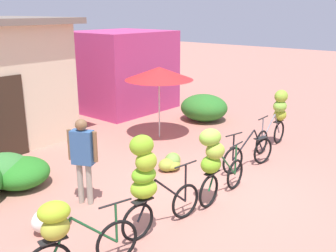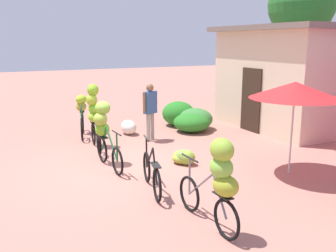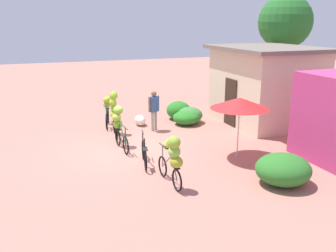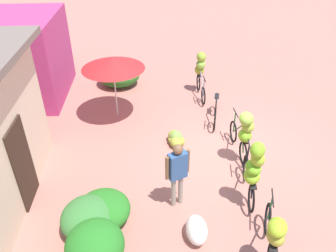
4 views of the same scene
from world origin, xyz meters
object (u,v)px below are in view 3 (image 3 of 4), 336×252
at_px(bicycle_leftmost, 107,108).
at_px(produce_sack, 140,120).
at_px(building_low, 265,84).
at_px(bicycle_rightmost, 174,157).
at_px(tree_behind_building, 285,23).
at_px(bicycle_near_pile, 114,111).
at_px(bicycle_by_shop, 144,154).
at_px(market_umbrella, 240,103).
at_px(bicycle_center_loaded, 119,123).
at_px(banana_pile_on_ground, 171,144).
at_px(person_vendor, 154,107).

distance_m(bicycle_leftmost, produce_sack, 1.51).
xyz_separation_m(building_low, bicycle_rightmost, (5.02, -6.27, -0.78)).
xyz_separation_m(tree_behind_building, bicycle_near_pile, (2.32, -9.49, -3.28)).
relative_size(bicycle_by_shop, bicycle_rightmost, 0.97).
xyz_separation_m(building_low, bicycle_leftmost, (-1.91, -6.63, -0.95)).
height_order(market_umbrella, bicycle_near_pile, market_umbrella).
distance_m(bicycle_center_loaded, banana_pile_on_ground, 1.99).
distance_m(bicycle_by_shop, produce_sack, 4.57).
distance_m(bicycle_near_pile, bicycle_center_loaded, 1.57).
distance_m(tree_behind_building, banana_pile_on_ground, 10.14).
bearing_deg(bicycle_by_shop, bicycle_rightmost, 6.80).
height_order(bicycle_by_shop, produce_sack, bicycle_by_shop).
xyz_separation_m(bicycle_center_loaded, bicycle_rightmost, (3.84, 0.58, -0.01)).
bearing_deg(produce_sack, market_umbrella, 21.46).
bearing_deg(banana_pile_on_ground, bicycle_center_loaded, -114.85).
relative_size(bicycle_rightmost, produce_sack, 2.37).
distance_m(bicycle_center_loaded, bicycle_rightmost, 3.89).
bearing_deg(building_low, bicycle_leftmost, -106.08).
bearing_deg(bicycle_by_shop, banana_pile_on_ground, 130.77).
relative_size(bicycle_leftmost, bicycle_rightmost, 0.97).
xyz_separation_m(tree_behind_building, market_umbrella, (6.24, -6.27, -2.43)).
height_order(bicycle_rightmost, banana_pile_on_ground, bicycle_rightmost).
bearing_deg(produce_sack, bicycle_rightmost, -8.38).
bearing_deg(building_low, banana_pile_on_ground, -69.31).
relative_size(tree_behind_building, person_vendor, 3.45).
xyz_separation_m(bicycle_rightmost, banana_pile_on_ground, (-3.07, 1.10, -0.73)).
xyz_separation_m(bicycle_center_loaded, person_vendor, (-1.54, 1.83, 0.11)).
height_order(banana_pile_on_ground, produce_sack, produce_sack).
xyz_separation_m(bicycle_by_shop, person_vendor, (-3.46, 1.48, 0.66)).
distance_m(banana_pile_on_ground, person_vendor, 2.47).
relative_size(market_umbrella, person_vendor, 1.22).
distance_m(tree_behind_building, person_vendor, 8.82).
distance_m(building_low, tree_behind_building, 4.70).
bearing_deg(banana_pile_on_ground, bicycle_leftmost, -159.32).
distance_m(tree_behind_building, bicycle_rightmost, 12.41).
bearing_deg(bicycle_rightmost, market_umbrella, 117.49).
xyz_separation_m(bicycle_leftmost, produce_sack, (0.59, 1.29, -0.50)).
relative_size(banana_pile_on_ground, person_vendor, 0.45).
bearing_deg(bicycle_center_loaded, produce_sack, 148.84).
height_order(tree_behind_building, bicycle_near_pile, tree_behind_building).
relative_size(banana_pile_on_ground, produce_sack, 1.06).
height_order(bicycle_center_loaded, bicycle_by_shop, bicycle_center_loaded).
height_order(market_umbrella, produce_sack, market_umbrella).
xyz_separation_m(bicycle_leftmost, bicycle_near_pile, (1.53, -0.02, 0.25)).
xyz_separation_m(bicycle_near_pile, bicycle_by_shop, (3.48, 0.15, -0.63)).
relative_size(building_low, bicycle_near_pile, 2.77).
distance_m(bicycle_near_pile, bicycle_rightmost, 5.41).
xyz_separation_m(tree_behind_building, produce_sack, (1.38, -8.19, -4.03)).
bearing_deg(person_vendor, bicycle_near_pile, -90.59).
distance_m(building_low, bicycle_rightmost, 8.07).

